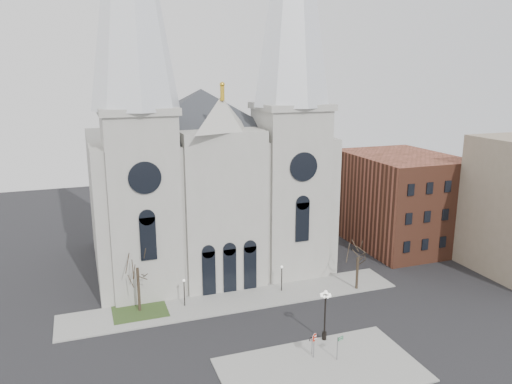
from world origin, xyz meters
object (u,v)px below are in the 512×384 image
object	(u,v)px
street_name_sign	(338,346)
stop_sign	(314,340)
one_way_sign	(312,342)
globe_lamp	(325,309)

from	to	relation	value
street_name_sign	stop_sign	bearing A→B (deg)	135.04
stop_sign	street_name_sign	xyz separation A→B (m)	(1.97, -1.03, -0.43)
stop_sign	one_way_sign	bearing A→B (deg)	66.28
street_name_sign	one_way_sign	bearing A→B (deg)	122.63
stop_sign	street_name_sign	bearing A→B (deg)	-42.11
globe_lamp	street_name_sign	bearing A→B (deg)	-97.21
stop_sign	globe_lamp	xyz separation A→B (m)	(2.43, 2.57, 1.54)
globe_lamp	street_name_sign	xyz separation A→B (m)	(-0.45, -3.60, -1.98)
stop_sign	one_way_sign	distance (m)	0.74
globe_lamp	one_way_sign	world-z (taller)	globe_lamp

